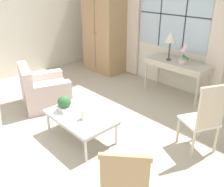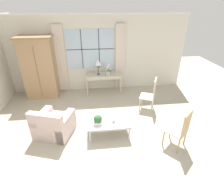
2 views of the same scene
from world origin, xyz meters
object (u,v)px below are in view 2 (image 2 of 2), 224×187
object	(u,v)px
console_table	(104,76)
armchair_upholstered	(54,125)
side_chair_wooden	(151,93)
coffee_table	(109,122)
armoire	(40,68)
potted_orchid	(108,70)
accent_chair_wooden	(181,128)
table_lamp	(98,63)
pillar_candle	(114,119)
potted_plant_small	(98,120)

from	to	relation	value
console_table	armchair_upholstered	world-z (taller)	armchair_upholstered
side_chair_wooden	coffee_table	size ratio (longest dim) A/B	0.98
armoire	potted_orchid	distance (m)	2.42
potted_orchid	accent_chair_wooden	xyz separation A→B (m)	(1.40, -3.08, -0.34)
armoire	accent_chair_wooden	size ratio (longest dim) A/B	2.10
console_table	table_lamp	distance (m)	0.59
console_table	coffee_table	xyz separation A→B (m)	(-0.05, -2.47, -0.30)
potted_orchid	coffee_table	size ratio (longest dim) A/B	0.38
coffee_table	pillar_candle	size ratio (longest dim) A/B	6.95
accent_chair_wooden	pillar_candle	size ratio (longest dim) A/B	6.59
potted_orchid	armchair_upholstered	world-z (taller)	potted_orchid
potted_orchid	pillar_candle	world-z (taller)	potted_orchid
console_table	coffee_table	distance (m)	2.49
armoire	accent_chair_wooden	bearing A→B (deg)	-39.27
armoire	potted_plant_small	world-z (taller)	armoire
armoire	potted_orchid	bearing A→B (deg)	-0.84
accent_chair_wooden	side_chair_wooden	bearing A→B (deg)	95.37
armchair_upholstered	side_chair_wooden	size ratio (longest dim) A/B	1.02
side_chair_wooden	pillar_candle	size ratio (longest dim) A/B	6.83
armoire	potted_orchid	xyz separation A→B (m)	(2.42, -0.04, -0.18)
side_chair_wooden	console_table	bearing A→B (deg)	134.61
potted_plant_small	pillar_candle	world-z (taller)	potted_plant_small
coffee_table	armoire	bearing A→B (deg)	132.11
armchair_upholstered	accent_chair_wooden	world-z (taller)	accent_chair_wooden
side_chair_wooden	potted_plant_small	world-z (taller)	side_chair_wooden
side_chair_wooden	coffee_table	xyz separation A→B (m)	(-1.45, -1.05, -0.23)
table_lamp	potted_plant_small	xyz separation A→B (m)	(-0.14, -2.52, -0.68)
console_table	pillar_candle	size ratio (longest dim) A/B	8.54
armchair_upholstered	console_table	bearing A→B (deg)	57.02
console_table	potted_plant_small	distance (m)	2.59
potted_orchid	coffee_table	world-z (taller)	potted_orchid
console_table	potted_plant_small	size ratio (longest dim) A/B	5.24
coffee_table	pillar_candle	bearing A→B (deg)	-17.59
table_lamp	accent_chair_wooden	xyz separation A→B (m)	(1.76, -3.11, -0.64)
armchair_upholstered	coffee_table	size ratio (longest dim) A/B	1.00
potted_orchid	accent_chair_wooden	bearing A→B (deg)	-65.58
armchair_upholstered	potted_plant_small	bearing A→B (deg)	-12.40
side_chair_wooden	potted_plant_small	distance (m)	2.08
armoire	table_lamp	world-z (taller)	armoire
potted_orchid	potted_plant_small	bearing A→B (deg)	-101.29
armoire	potted_plant_small	xyz separation A→B (m)	(1.92, -2.53, -0.56)
table_lamp	side_chair_wooden	distance (m)	2.20
console_table	armchair_upholstered	size ratio (longest dim) A/B	1.22
potted_orchid	accent_chair_wooden	distance (m)	3.41
potted_plant_small	console_table	bearing A→B (deg)	82.58
table_lamp	coffee_table	distance (m)	2.57
potted_orchid	console_table	bearing A→B (deg)	155.95
armoire	armchair_upholstered	bearing A→B (deg)	-71.56
potted_orchid	side_chair_wooden	world-z (taller)	potted_orchid
potted_orchid	accent_chair_wooden	world-z (taller)	potted_orchid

